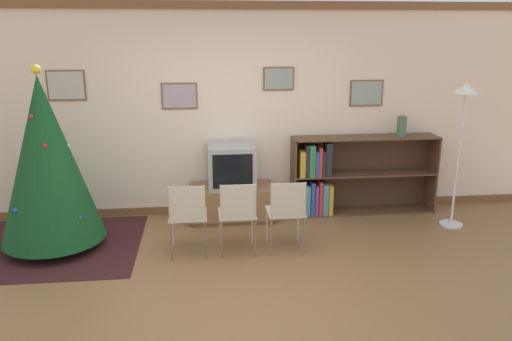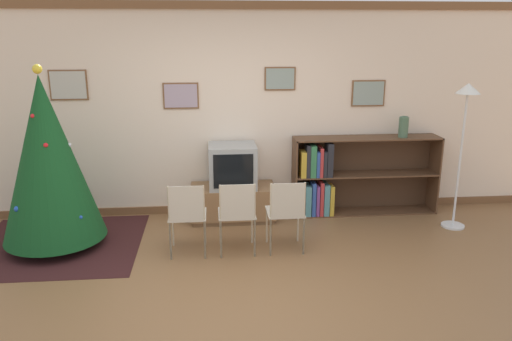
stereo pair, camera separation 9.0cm
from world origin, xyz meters
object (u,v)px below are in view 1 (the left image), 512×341
christmas_tree (47,160)px  folding_chair_right (287,211)px  tv_console (232,203)px  bookshelf (339,178)px  vase (402,126)px  folding_chair_left (188,215)px  standing_lamp (463,118)px  folding_chair_center (238,213)px  television (231,166)px

christmas_tree → folding_chair_right: christmas_tree is taller
christmas_tree → tv_console: christmas_tree is taller
folding_chair_right → bookshelf: size_ratio=0.43×
christmas_tree → vase: christmas_tree is taller
folding_chair_left → standing_lamp: standing_lamp is taller
vase → standing_lamp: standing_lamp is taller
folding_chair_right → vase: size_ratio=3.04×
folding_chair_left → folding_chair_center: 0.53m
tv_console → folding_chair_center: size_ratio=1.30×
bookshelf → television: bearing=-176.2°
vase → folding_chair_left: bearing=-158.2°
tv_console → bookshelf: bearing=3.7°
television → folding_chair_left: television is taller
christmas_tree → bookshelf: size_ratio=1.06×
folding_chair_center → bookshelf: (1.42, 1.13, 0.01)m
bookshelf → christmas_tree: bearing=-168.0°
christmas_tree → tv_console: bearing=17.6°
tv_console → television: television is taller
christmas_tree → tv_console: (2.03, 0.64, -0.79)m
bookshelf → tv_console: bearing=-176.3°
christmas_tree → folding_chair_center: christmas_tree is taller
tv_console → folding_chair_right: folding_chair_right is taller
standing_lamp → television: bearing=169.4°
television → folding_chair_left: 1.19m
folding_chair_center → folding_chair_left: bearing=180.0°
folding_chair_right → folding_chair_left: bearing=180.0°
television → folding_chair_left: (-0.53, -1.04, -0.24)m
folding_chair_center → standing_lamp: bearing=11.0°
vase → tv_console: bearing=-178.6°
christmas_tree → vase: (4.23, 0.70, 0.15)m
television → folding_chair_center: bearing=-90.0°
tv_console → christmas_tree: bearing=-162.4°
folding_chair_left → folding_chair_center: (0.53, 0.00, 0.00)m
bookshelf → folding_chair_center: bearing=-141.4°
television → folding_chair_right: television is taller
folding_chair_center → folding_chair_right: (0.53, 0.00, 0.00)m
christmas_tree → tv_console: size_ratio=1.89×
television → standing_lamp: 2.83m
folding_chair_left → standing_lamp: 3.40m
tv_console → vase: (2.20, 0.05, 0.94)m
folding_chair_left → bookshelf: 2.25m
television → bookshelf: bookshelf is taller
folding_chair_left → vase: size_ratio=3.04×
folding_chair_right → vase: bearing=33.2°
television → bookshelf: (1.42, 0.10, -0.23)m
television → folding_chair_center: (0.00, -1.04, -0.24)m
television → folding_chair_left: size_ratio=0.72×
folding_chair_right → bookshelf: 1.44m
folding_chair_right → standing_lamp: size_ratio=0.46×
christmas_tree → television: christmas_tree is taller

